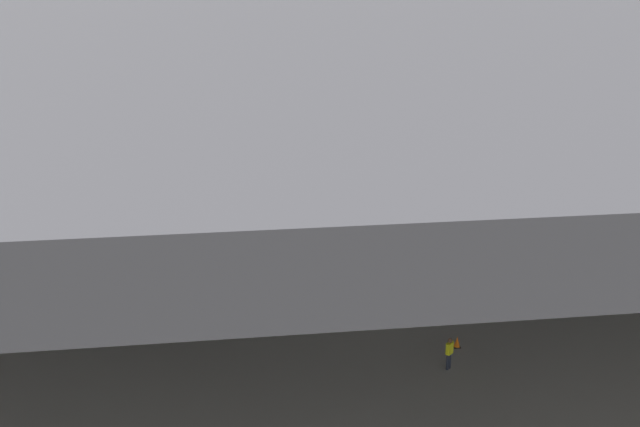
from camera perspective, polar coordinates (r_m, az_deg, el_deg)
name	(u,v)px	position (r m, az deg, el deg)	size (l,w,h in m)	color
ground_plane	(308,256)	(46.29, -0.97, -3.44)	(110.00, 110.00, 0.00)	gray
hangar_structure	(287,3)	(56.27, -2.74, 16.74)	(121.00, 99.00, 15.87)	#4C4F54
airplane_main	(293,183)	(50.18, -2.19, 2.49)	(33.16, 33.47, 10.84)	white
boarding_stairs	(348,268)	(42.84, 2.29, -4.41)	(4.30, 2.60, 4.53)	slate
crew_worker_near_nose	(449,352)	(34.30, 10.47, -10.98)	(0.44, 0.40, 1.66)	#232838
crew_worker_by_stairs	(332,253)	(44.09, 0.97, -3.25)	(0.25, 0.55, 1.76)	#232838
airplane_distant	(146,102)	(82.89, -13.99, 8.75)	(29.31, 28.66, 9.52)	white
traffic_cone_orange	(457,342)	(36.47, 11.07, -10.21)	(0.36, 0.36, 0.60)	black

